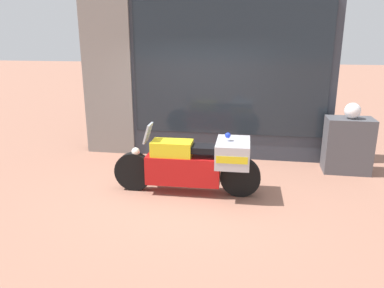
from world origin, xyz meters
TOP-DOWN VIEW (x-y plane):
  - ground_plane at (0.00, 0.00)m, footprint 60.00×60.00m
  - shop_building at (-0.44, 2.00)m, footprint 5.27×0.55m
  - window_display at (0.47, 2.03)m, footprint 3.73×0.30m
  - paramedic_motorcycle at (0.18, -0.14)m, footprint 2.45×0.80m
  - utility_cabinet at (2.85, 1.37)m, footprint 0.85×0.53m
  - white_helmet at (2.85, 1.33)m, footprint 0.30×0.30m

SIDE VIEW (x-z plane):
  - ground_plane at x=0.00m, z-range 0.00..0.00m
  - window_display at x=0.47m, z-range -0.51..1.45m
  - utility_cabinet at x=2.85m, z-range 0.00..1.06m
  - paramedic_motorcycle at x=0.18m, z-range -0.03..1.14m
  - white_helmet at x=2.85m, z-range 1.06..1.36m
  - shop_building at x=-0.44m, z-range 0.01..3.67m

